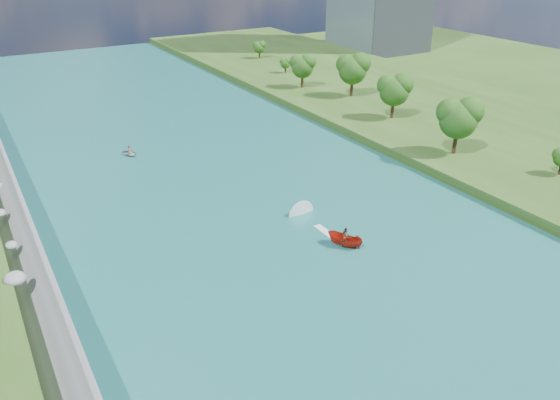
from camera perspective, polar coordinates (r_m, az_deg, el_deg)
ground at (r=53.79m, az=7.04°, el=-9.93°), size 260.00×260.00×0.00m
river_water at (r=68.12m, az=-3.13°, el=-1.39°), size 55.00×240.00×0.10m
berm_east at (r=98.90m, az=23.24°, el=5.88°), size 44.00×240.00×1.50m
riprap_bank at (r=60.40m, az=-24.96°, el=-6.03°), size 4.35×236.00×4.38m
trees_east at (r=94.48m, az=14.60°, el=9.60°), size 13.53×141.47×10.17m
motorboat at (r=62.22m, az=5.93°, el=-3.60°), size 3.60×18.95×2.13m
raft at (r=89.01m, az=-15.44°, el=4.78°), size 3.01×3.73×1.55m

